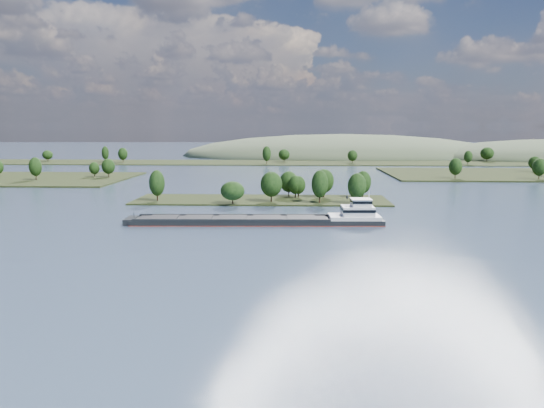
{
  "coord_description": "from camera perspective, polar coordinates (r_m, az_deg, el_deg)",
  "views": [
    {
      "loc": [
        13.51,
        -28.29,
        29.2
      ],
      "look_at": [
        6.5,
        130.0,
        6.0
      ],
      "focal_mm": 35.0,
      "sensor_mm": 36.0,
      "label": 1
    }
  ],
  "objects": [
    {
      "name": "back_shoreline",
      "position": [
        429.06,
        2.0,
        4.51
      ],
      "size": [
        900.0,
        60.0,
        15.52
      ],
      "color": "black",
      "rests_on": "ground"
    },
    {
      "name": "tree_island",
      "position": [
        208.7,
        0.61,
        1.35
      ],
      "size": [
        100.0,
        32.86,
        13.66
      ],
      "color": "black",
      "rests_on": "ground"
    },
    {
      "name": "hill_west",
      "position": [
        531.13,
        7.58,
        5.11
      ],
      "size": [
        320.0,
        160.0,
        44.0
      ],
      "primitive_type": "ellipsoid",
      "color": "#48563B",
      "rests_on": "ground"
    },
    {
      "name": "cargo_barge",
      "position": [
        160.7,
        0.11,
        -1.66
      ],
      "size": [
        78.17,
        12.64,
        10.53
      ],
      "color": "black",
      "rests_on": "ground"
    },
    {
      "name": "ground",
      "position": [
        151.74,
        -2.62,
        -2.77
      ],
      "size": [
        1800.0,
        1800.0,
        0.0
      ],
      "primitive_type": "plane",
      "color": "#3D4F69",
      "rests_on": "ground"
    }
  ]
}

